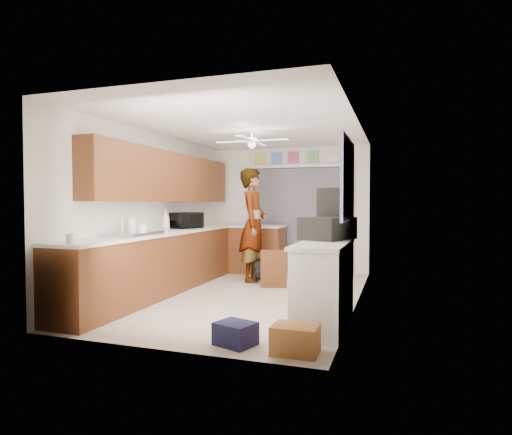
% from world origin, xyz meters
% --- Properties ---
extents(floor, '(5.00, 5.00, 0.00)m').
position_xyz_m(floor, '(0.00, 0.00, 0.00)').
color(floor, '#BFB19A').
rests_on(floor, ground).
extents(ceiling, '(5.00, 5.00, 0.00)m').
position_xyz_m(ceiling, '(0.00, 0.00, 2.50)').
color(ceiling, white).
rests_on(ceiling, ground).
extents(wall_back, '(3.20, 0.00, 3.20)m').
position_xyz_m(wall_back, '(0.00, 2.50, 1.25)').
color(wall_back, silver).
rests_on(wall_back, ground).
extents(wall_front, '(3.20, 0.00, 3.20)m').
position_xyz_m(wall_front, '(0.00, -2.50, 1.25)').
color(wall_front, silver).
rests_on(wall_front, ground).
extents(wall_left, '(0.00, 5.00, 5.00)m').
position_xyz_m(wall_left, '(-1.60, 0.00, 1.25)').
color(wall_left, silver).
rests_on(wall_left, ground).
extents(wall_right, '(0.00, 5.00, 5.00)m').
position_xyz_m(wall_right, '(1.60, 0.00, 1.25)').
color(wall_right, silver).
rests_on(wall_right, ground).
extents(left_base_cabinets, '(0.60, 4.80, 0.90)m').
position_xyz_m(left_base_cabinets, '(-1.30, 0.00, 0.45)').
color(left_base_cabinets, brown).
rests_on(left_base_cabinets, floor).
extents(left_countertop, '(0.62, 4.80, 0.04)m').
position_xyz_m(left_countertop, '(-1.29, 0.00, 0.92)').
color(left_countertop, white).
rests_on(left_countertop, left_base_cabinets).
extents(upper_cabinets, '(0.32, 4.00, 0.80)m').
position_xyz_m(upper_cabinets, '(-1.44, 0.20, 1.80)').
color(upper_cabinets, brown).
rests_on(upper_cabinets, wall_left).
extents(sink_basin, '(0.50, 0.76, 0.06)m').
position_xyz_m(sink_basin, '(-1.29, -1.00, 0.95)').
color(sink_basin, silver).
rests_on(sink_basin, left_countertop).
extents(faucet, '(0.03, 0.03, 0.22)m').
position_xyz_m(faucet, '(-1.48, -1.00, 1.05)').
color(faucet, silver).
rests_on(faucet, left_countertop).
extents(peninsula_base, '(1.00, 0.60, 0.90)m').
position_xyz_m(peninsula_base, '(-0.50, 2.00, 0.45)').
color(peninsula_base, brown).
rests_on(peninsula_base, floor).
extents(peninsula_top, '(1.04, 0.64, 0.04)m').
position_xyz_m(peninsula_top, '(-0.50, 2.00, 0.92)').
color(peninsula_top, white).
rests_on(peninsula_top, peninsula_base).
extents(back_opening_recess, '(2.00, 0.06, 2.10)m').
position_xyz_m(back_opening_recess, '(0.25, 2.47, 1.05)').
color(back_opening_recess, black).
rests_on(back_opening_recess, wall_back).
extents(curtain_panel, '(1.90, 0.03, 2.05)m').
position_xyz_m(curtain_panel, '(0.25, 2.43, 1.05)').
color(curtain_panel, slate).
rests_on(curtain_panel, wall_back).
extents(door_trim_left, '(0.06, 0.04, 2.10)m').
position_xyz_m(door_trim_left, '(-0.77, 2.44, 1.05)').
color(door_trim_left, white).
rests_on(door_trim_left, wall_back).
extents(door_trim_right, '(0.06, 0.04, 2.10)m').
position_xyz_m(door_trim_right, '(1.27, 2.44, 1.05)').
color(door_trim_right, white).
rests_on(door_trim_right, wall_back).
extents(door_trim_head, '(2.10, 0.04, 0.06)m').
position_xyz_m(door_trim_head, '(0.25, 2.44, 2.12)').
color(door_trim_head, white).
rests_on(door_trim_head, wall_back).
extents(header_frame_0, '(0.22, 0.02, 0.22)m').
position_xyz_m(header_frame_0, '(-0.60, 2.47, 2.30)').
color(header_frame_0, '#C7D246').
rests_on(header_frame_0, wall_back).
extents(header_frame_1, '(0.22, 0.02, 0.22)m').
position_xyz_m(header_frame_1, '(-0.25, 2.47, 2.30)').
color(header_frame_1, '#4F8AD4').
rests_on(header_frame_1, wall_back).
extents(header_frame_2, '(0.22, 0.02, 0.22)m').
position_xyz_m(header_frame_2, '(0.10, 2.47, 2.30)').
color(header_frame_2, '#BE4767').
rests_on(header_frame_2, wall_back).
extents(header_frame_3, '(0.22, 0.02, 0.22)m').
position_xyz_m(header_frame_3, '(0.50, 2.47, 2.30)').
color(header_frame_3, '#65B166').
rests_on(header_frame_3, wall_back).
extents(header_frame_4, '(0.22, 0.02, 0.22)m').
position_xyz_m(header_frame_4, '(0.90, 2.47, 2.30)').
color(header_frame_4, silver).
rests_on(header_frame_4, wall_back).
extents(route66_sign, '(0.22, 0.02, 0.26)m').
position_xyz_m(route66_sign, '(-0.95, 2.47, 2.30)').
color(route66_sign, silver).
rests_on(route66_sign, wall_back).
extents(right_counter_base, '(0.50, 1.40, 0.90)m').
position_xyz_m(right_counter_base, '(1.35, -1.20, 0.45)').
color(right_counter_base, white).
rests_on(right_counter_base, floor).
extents(right_counter_top, '(0.54, 1.44, 0.04)m').
position_xyz_m(right_counter_top, '(1.34, -1.20, 0.92)').
color(right_counter_top, white).
rests_on(right_counter_top, right_counter_base).
extents(abstract_painting, '(0.03, 1.15, 0.95)m').
position_xyz_m(abstract_painting, '(1.58, -1.00, 1.65)').
color(abstract_painting, '#FF5DBA').
rests_on(abstract_painting, wall_right).
extents(ceiling_fan, '(1.14, 1.14, 0.24)m').
position_xyz_m(ceiling_fan, '(0.00, 0.20, 2.32)').
color(ceiling_fan, white).
rests_on(ceiling_fan, ceiling).
extents(microwave, '(0.49, 0.58, 0.28)m').
position_xyz_m(microwave, '(-1.33, 0.60, 1.08)').
color(microwave, black).
rests_on(microwave, left_countertop).
extents(soap_bottle, '(0.15, 0.15, 0.32)m').
position_xyz_m(soap_bottle, '(-1.41, 0.05, 1.10)').
color(soap_bottle, silver).
rests_on(soap_bottle, left_countertop).
extents(jar_a, '(0.12, 0.12, 0.16)m').
position_xyz_m(jar_a, '(-1.10, -1.08, 1.02)').
color(jar_a, silver).
rests_on(jar_a, left_countertop).
extents(jar_b, '(0.08, 0.08, 0.11)m').
position_xyz_m(jar_b, '(-1.25, -2.25, 0.99)').
color(jar_b, silver).
rests_on(jar_b, left_countertop).
extents(paper_towel_roll, '(0.11, 0.11, 0.23)m').
position_xyz_m(paper_towel_roll, '(-1.39, -0.91, 1.06)').
color(paper_towel_roll, white).
rests_on(paper_towel_roll, left_countertop).
extents(suitcase, '(0.67, 0.76, 0.27)m').
position_xyz_m(suitcase, '(1.32, -0.82, 1.07)').
color(suitcase, black).
rests_on(suitcase, right_counter_top).
extents(suitcase_rim, '(0.62, 0.70, 0.02)m').
position_xyz_m(suitcase_rim, '(1.32, -0.82, 0.96)').
color(suitcase_rim, yellow).
rests_on(suitcase_rim, suitcase).
extents(suitcase_lid, '(0.40, 0.18, 0.50)m').
position_xyz_m(suitcase_lid, '(1.32, -0.53, 1.32)').
color(suitcase_lid, black).
rests_on(suitcase_lid, suitcase).
extents(cardboard_box, '(0.42, 0.32, 0.26)m').
position_xyz_m(cardboard_box, '(1.25, -2.20, 0.13)').
color(cardboard_box, '#C87C3E').
rests_on(cardboard_box, floor).
extents(navy_crate, '(0.44, 0.40, 0.22)m').
position_xyz_m(navy_crate, '(0.64, -2.15, 0.11)').
color(navy_crate, '#141634').
rests_on(navy_crate, floor).
extents(cabinet_door_panel, '(0.45, 0.29, 0.63)m').
position_xyz_m(cabinet_door_panel, '(0.24, 0.59, 0.32)').
color(cabinet_door_panel, brown).
rests_on(cabinet_door_panel, floor).
extents(man, '(0.56, 0.78, 1.99)m').
position_xyz_m(man, '(-0.30, 1.14, 0.99)').
color(man, white).
rests_on(man, floor).
extents(dog, '(0.38, 0.57, 0.41)m').
position_xyz_m(dog, '(-0.19, 1.09, 0.21)').
color(dog, black).
rests_on(dog, floor).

